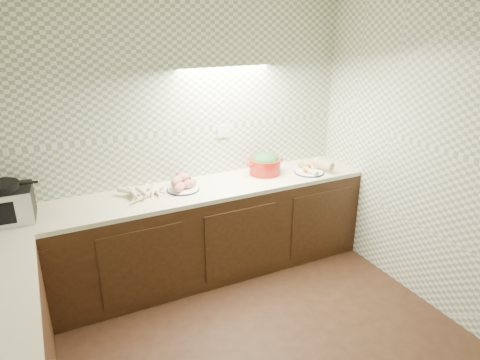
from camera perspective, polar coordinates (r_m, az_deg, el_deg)
name	(u,v)px	position (r m, az deg, el deg)	size (l,w,h in m)	color
room	(264,164)	(2.29, 3.22, 2.17)	(3.60, 3.60, 2.60)	black
counter	(129,308)	(3.23, -14.62, -16.14)	(3.60, 3.60, 0.90)	black
toaster_oven	(2,204)	(3.69, -29.10, -2.80)	(0.45, 0.36, 0.30)	black
parsnip_pile	(141,196)	(3.73, -13.10, -2.07)	(0.40, 0.37, 0.08)	#F4ECC2
sweet_potato_plate	(182,184)	(3.86, -7.75, -0.59)	(0.30, 0.29, 0.13)	#151D3E
onion_bowl	(182,180)	(3.97, -7.75, 0.01)	(0.17, 0.17, 0.13)	black
dutch_oven	(265,164)	(4.21, 3.33, 2.20)	(0.38, 0.32, 0.21)	#A91C13
veg_plate	(314,166)	(4.35, 9.77, 1.79)	(0.36, 0.33, 0.14)	#151D3E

